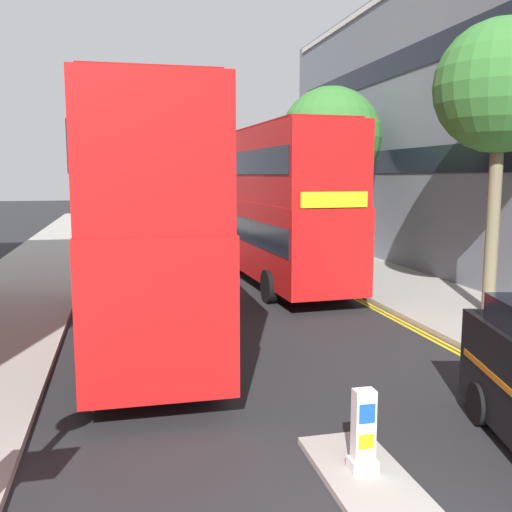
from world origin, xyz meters
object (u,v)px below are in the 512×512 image
object	(u,v)px
double_decker_bus_away	(145,215)
pedestrian_far	(313,229)
keep_left_bollard	(363,434)
double_decker_bus_oncoming	(275,201)

from	to	relation	value
double_decker_bus_away	pedestrian_far	world-z (taller)	double_decker_bus_away
keep_left_bollard	pedestrian_far	xyz separation A→B (m)	(7.30, 23.50, 0.38)
double_decker_bus_away	pedestrian_far	bearing A→B (deg)	58.81
keep_left_bollard	pedestrian_far	bearing A→B (deg)	72.74
double_decker_bus_away	pedestrian_far	xyz separation A→B (m)	(9.76, 16.12, -2.04)
double_decker_bus_away	double_decker_bus_oncoming	distance (m)	8.10
keep_left_bollard	double_decker_bus_away	bearing A→B (deg)	108.44
pedestrian_far	double_decker_bus_away	bearing A→B (deg)	-121.19
double_decker_bus_away	keep_left_bollard	bearing A→B (deg)	-71.56
keep_left_bollard	double_decker_bus_away	size ratio (longest dim) A/B	0.10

